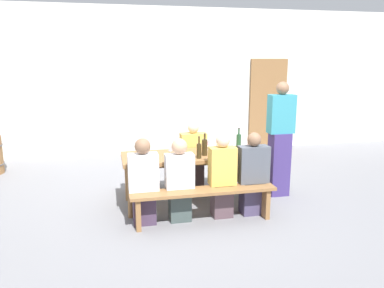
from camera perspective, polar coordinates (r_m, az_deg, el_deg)
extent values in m
plane|color=slate|center=(5.69, 0.00, -8.87)|extent=(24.00, 24.00, 0.00)
cube|color=silver|center=(8.60, -4.93, 9.33)|extent=(14.00, 0.20, 3.20)
cube|color=olive|center=(9.21, 11.31, 5.91)|extent=(0.90, 0.06, 2.10)
cube|color=olive|center=(5.47, 0.00, -1.79)|extent=(2.00, 0.78, 0.05)
cylinder|color=olive|center=(5.15, -9.31, -7.26)|extent=(0.07, 0.07, 0.70)
cylinder|color=olive|center=(5.55, 10.13, -5.82)|extent=(0.07, 0.07, 0.70)
cylinder|color=olive|center=(5.77, -9.72, -5.08)|extent=(0.07, 0.07, 0.70)
cylinder|color=olive|center=(6.13, 7.77, -3.95)|extent=(0.07, 0.07, 0.70)
cube|color=olive|center=(4.92, 1.77, -7.07)|extent=(1.90, 0.30, 0.04)
cube|color=olive|center=(4.87, -8.15, -10.24)|extent=(0.06, 0.24, 0.41)
cube|color=olive|center=(5.26, 10.87, -8.58)|extent=(0.06, 0.24, 0.41)
cube|color=olive|center=(6.20, -1.39, -2.88)|extent=(1.90, 0.30, 0.04)
cube|color=olive|center=(6.16, -9.20, -5.33)|extent=(0.06, 0.24, 0.41)
cube|color=olive|center=(6.47, 6.04, -4.35)|extent=(0.06, 0.24, 0.41)
cylinder|color=#234C2D|center=(5.88, 7.03, 0.44)|extent=(0.07, 0.07, 0.21)
cylinder|color=#234C2D|center=(5.85, 7.07, 1.87)|extent=(0.03, 0.03, 0.09)
cylinder|color=black|center=(5.84, 7.08, 2.34)|extent=(0.03, 0.03, 0.01)
cylinder|color=#332814|center=(5.21, 1.06, -1.06)|extent=(0.07, 0.07, 0.21)
cylinder|color=#332814|center=(5.18, 1.07, 0.54)|extent=(0.02, 0.02, 0.09)
cylinder|color=black|center=(5.17, 1.07, 1.10)|extent=(0.03, 0.03, 0.01)
cylinder|color=#332814|center=(5.37, 1.91, -0.52)|extent=(0.08, 0.08, 0.23)
cylinder|color=#332814|center=(5.34, 1.92, 1.08)|extent=(0.03, 0.03, 0.08)
cylinder|color=black|center=(5.33, 1.92, 1.55)|extent=(0.03, 0.03, 0.01)
cylinder|color=silver|center=(5.44, 3.79, -1.59)|extent=(0.06, 0.06, 0.01)
cylinder|color=silver|center=(5.43, 3.79, -1.19)|extent=(0.01, 0.01, 0.07)
cone|color=#D18C93|center=(5.41, 3.81, -0.31)|extent=(0.08, 0.08, 0.10)
cylinder|color=silver|center=(5.50, 8.32, -1.55)|extent=(0.06, 0.06, 0.01)
cylinder|color=silver|center=(5.49, 8.34, -1.12)|extent=(0.01, 0.01, 0.08)
cone|color=#D18C93|center=(5.47, 8.36, -0.32)|extent=(0.07, 0.07, 0.08)
cylinder|color=silver|center=(5.37, -3.23, -1.79)|extent=(0.06, 0.06, 0.01)
cylinder|color=silver|center=(5.36, -3.23, -1.39)|extent=(0.01, 0.01, 0.07)
cone|color=#D18C93|center=(5.34, -3.24, -0.63)|extent=(0.07, 0.07, 0.08)
cylinder|color=silver|center=(5.73, 2.55, -0.86)|extent=(0.06, 0.06, 0.01)
cylinder|color=silver|center=(5.72, 2.55, -0.46)|extent=(0.01, 0.01, 0.08)
cone|color=#D18C93|center=(5.70, 2.56, 0.33)|extent=(0.07, 0.07, 0.09)
cube|color=#433249|center=(5.01, -7.19, -9.30)|extent=(0.29, 0.24, 0.45)
cube|color=silver|center=(4.86, -7.34, -4.23)|extent=(0.38, 0.20, 0.48)
sphere|color=#846047|center=(4.77, -7.46, -0.33)|extent=(0.20, 0.20, 0.20)
cube|color=#3B4946|center=(5.07, -1.86, -8.94)|extent=(0.28, 0.24, 0.45)
cube|color=silver|center=(4.92, -1.89, -4.07)|extent=(0.37, 0.20, 0.45)
sphere|color=tan|center=(4.84, -1.92, -0.37)|extent=(0.21, 0.21, 0.21)
cube|color=#523D44|center=(5.20, 4.50, -8.40)|extent=(0.26, 0.24, 0.45)
cube|color=gold|center=(5.05, 4.60, -3.31)|extent=(0.35, 0.20, 0.51)
sphere|color=beige|center=(4.96, 4.67, 0.55)|extent=(0.19, 0.19, 0.19)
cube|color=#453C5B|center=(5.34, 9.03, -7.96)|extent=(0.31, 0.24, 0.45)
cube|color=#4C515B|center=(5.19, 9.21, -3.03)|extent=(0.41, 0.20, 0.50)
sphere|color=#846047|center=(5.11, 9.34, 0.69)|extent=(0.19, 0.19, 0.19)
cube|color=#4A3938|center=(6.14, 0.19, -5.02)|extent=(0.31, 0.24, 0.45)
cube|color=gold|center=(6.02, 0.20, -0.69)|extent=(0.41, 0.20, 0.50)
sphere|color=beige|center=(5.95, 0.20, 2.51)|extent=(0.18, 0.18, 0.18)
cube|color=#3E2F6F|center=(6.05, 12.92, -2.97)|extent=(0.29, 0.24, 0.99)
cube|color=teal|center=(5.89, 13.29, 4.42)|extent=(0.39, 0.20, 0.58)
sphere|color=#846047|center=(5.85, 13.49, 8.18)|extent=(0.19, 0.19, 0.19)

